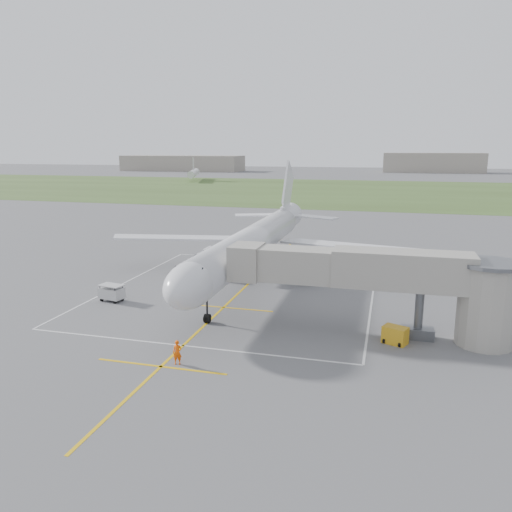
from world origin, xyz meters
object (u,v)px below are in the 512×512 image
(ramp_worker_nose, at_px, (177,353))
(gpu_unit, at_px, (395,335))
(jet_bridge, at_px, (392,281))
(ramp_worker_wing, at_px, (201,267))
(airliner, at_px, (252,244))
(baggage_cart, at_px, (112,293))

(ramp_worker_nose, bearing_deg, gpu_unit, 19.24)
(jet_bridge, height_order, ramp_worker_nose, jet_bridge)
(ramp_worker_wing, bearing_deg, airliner, -173.45)
(baggage_cart, bearing_deg, gpu_unit, 2.18)
(jet_bridge, distance_m, gpu_unit, 4.41)
(airliner, height_order, gpu_unit, airliner)
(airliner, bearing_deg, baggage_cart, -135.08)
(jet_bridge, height_order, ramp_worker_wing, jet_bridge)
(airliner, relative_size, gpu_unit, 21.35)
(baggage_cart, bearing_deg, airliner, 55.73)
(ramp_worker_nose, xyz_separation_m, ramp_worker_wing, (-8.03, 25.54, -0.06))
(jet_bridge, bearing_deg, ramp_worker_wing, 145.33)
(airliner, bearing_deg, gpu_unit, -44.47)
(airliner, relative_size, ramp_worker_nose, 25.88)
(baggage_cart, height_order, ramp_worker_nose, ramp_worker_nose)
(airliner, height_order, ramp_worker_nose, airliner)
(baggage_cart, bearing_deg, ramp_worker_wing, 81.22)
(baggage_cart, distance_m, ramp_worker_wing, 13.96)
(airliner, distance_m, gpu_unit, 23.00)
(gpu_unit, xyz_separation_m, ramp_worker_nose, (-15.20, -8.15, 0.22))
(ramp_worker_wing, bearing_deg, gpu_unit, 161.65)
(airliner, height_order, jet_bridge, airliner)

